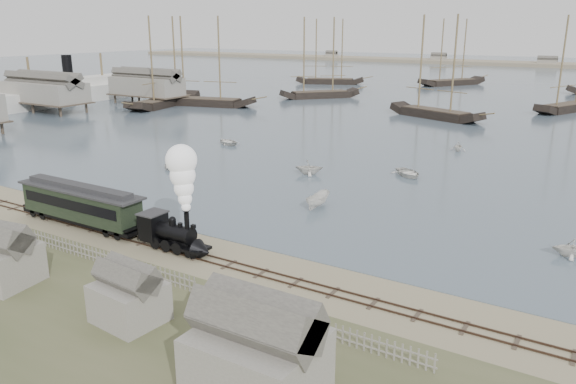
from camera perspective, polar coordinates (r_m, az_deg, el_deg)
The scene contains 27 objects.
ground at distance 46.35m, azimuth -6.49°, elevation -6.00°, with size 600.00×600.00×0.00m, color tan.
harbor_water at distance 205.96m, azimuth 24.51°, elevation 10.14°, with size 600.00×336.00×0.06m, color #4D5E6E.
rail_track at distance 44.91m, azimuth -8.07°, elevation -6.77°, with size 120.00×1.80×0.16m.
picket_fence_west at distance 46.03m, azimuth -18.40°, elevation -6.95°, with size 19.00×0.10×1.20m, color gray, non-canonical shape.
picket_fence_east at distance 34.48m, azimuth 2.54°, elevation -14.31°, with size 15.00×0.10×1.20m, color gray, non-canonical shape.
shed_left at distance 45.64m, azimuth -27.06°, elevation -8.18°, with size 5.00×4.00×4.10m, color gray, non-canonical shape.
shed_mid at distance 37.23m, azimuth -15.67°, elevation -12.48°, with size 4.00×3.50×3.60m, color gray, non-canonical shape.
western_wharf at distance 127.06m, azimuth -22.92°, elevation 9.08°, with size 36.00×56.00×8.00m, color gray, non-canonical shape.
far_spit at distance 285.26m, azimuth 26.80°, elevation 11.23°, with size 500.00×20.00×1.80m, color tan.
locomotive at distance 45.26m, azimuth -10.95°, elevation -1.43°, with size 6.85×2.56×8.54m.
passenger_coach at distance 54.42m, azimuth -20.31°, elevation -1.08°, with size 14.21×2.74×3.45m.
beached_dinghy at distance 57.71m, azimuth -19.89°, elevation -1.97°, with size 3.40×2.43×0.71m, color silver.
steamship at distance 145.89m, azimuth -21.39°, elevation 10.66°, with size 50.83×8.47×11.12m, color silver, non-canonical shape.
rowboat_0 at distance 73.87m, azimuth -11.79°, elevation 2.66°, with size 3.52×2.51×0.73m, color silver.
rowboat_1 at distance 69.30m, azimuth 2.15°, elevation 2.54°, with size 3.39×2.93×1.79m, color silver.
rowboat_2 at distance 56.74m, azimuth 3.04°, elevation -0.82°, with size 3.75×1.41×1.45m, color silver.
rowboat_3 at distance 69.91m, azimuth 12.12°, elevation 1.93°, with size 4.38×3.13×0.91m, color silver.
rowboat_4 at distance 50.04m, azimuth 26.76°, elevation -5.03°, with size 2.82×2.44×1.49m, color silver.
rowboat_6 at distance 87.84m, azimuth -6.16°, elevation 5.12°, with size 4.01×2.86×0.83m, color silver.
rowboat_7 at distance 86.22m, azimuth 16.90°, elevation 4.48°, with size 2.62×2.26×1.38m, color silver.
schooner_0 at distance 131.49m, azimuth -8.68°, elevation 13.00°, with size 24.14×5.57×20.00m, color black, non-canonical shape.
schooner_1 at distance 144.57m, azimuth 3.30°, elevation 13.46°, with size 20.28×4.68×20.00m, color black, non-canonical shape.
schooner_2 at distance 115.52m, azimuth 15.06°, elevation 12.18°, with size 20.68×4.77×20.00m, color black, non-canonical shape.
schooner_3 at distance 134.58m, azimuth 26.95°, elevation 11.53°, with size 19.41×4.48×20.00m, color black, non-canonical shape.
schooner_6 at distance 180.96m, azimuth 4.32°, elevation 14.05°, with size 21.15×4.88×20.00m, color black, non-canonical shape.
schooner_7 at distance 184.15m, azimuth 16.52°, elevation 13.48°, with size 22.99×5.31×20.00m, color black, non-canonical shape.
schooner_10 at distance 132.87m, azimuth -12.66°, elevation 12.83°, with size 24.81×5.73×20.00m, color black, non-canonical shape.
Camera 1 is at (26.79, -33.45, 17.65)m, focal length 35.00 mm.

